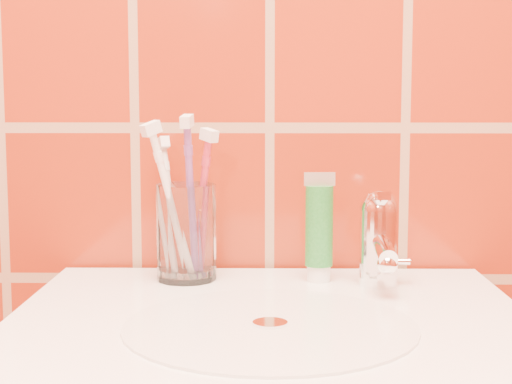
{
  "coord_description": "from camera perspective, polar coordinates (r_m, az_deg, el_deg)",
  "views": [
    {
      "loc": [
        -0.0,
        0.14,
        1.08
      ],
      "look_at": [
        -0.02,
        1.08,
        0.97
      ],
      "focal_mm": 55.0,
      "sensor_mm": 36.0,
      "label": 1
    }
  ],
  "objects": [
    {
      "name": "toothpaste_tube",
      "position": [
        0.99,
        4.61,
        -2.82
      ],
      "size": [
        0.04,
        0.04,
        0.14
      ],
      "rotation": [
        0.0,
        0.0,
        0.05
      ],
      "color": "white",
      "rests_on": "pedestal_sink"
    },
    {
      "name": "toothbrush_3",
      "position": [
        0.98,
        -4.77,
        -0.62
      ],
      "size": [
        0.04,
        0.09,
        0.22
      ],
      "primitive_type": null,
      "rotation": [
        0.15,
        0.0,
        -0.15
      ],
      "color": "#79418D",
      "rests_on": "glass_tumbler"
    },
    {
      "name": "toothbrush_2",
      "position": [
        0.99,
        -4.03,
        -1.03
      ],
      "size": [
        0.09,
        0.1,
        0.21
      ],
      "primitive_type": null,
      "rotation": [
        0.19,
        0.0,
        0.77
      ],
      "color": "#BB283F",
      "rests_on": "glass_tumbler"
    },
    {
      "name": "toothbrush_0",
      "position": [
        0.97,
        -6.14,
        -0.93
      ],
      "size": [
        0.14,
        0.13,
        0.22
      ],
      "primitive_type": null,
      "rotation": [
        0.3,
        0.0,
        -0.83
      ],
      "color": "white",
      "rests_on": "glass_tumbler"
    },
    {
      "name": "faucet",
      "position": [
        0.98,
        8.96,
        -3.13
      ],
      "size": [
        0.05,
        0.11,
        0.12
      ],
      "color": "white",
      "rests_on": "pedestal_sink"
    },
    {
      "name": "glass_tumbler",
      "position": [
        1.0,
        -5.1,
        -2.94
      ],
      "size": [
        0.09,
        0.09,
        0.12
      ],
      "primitive_type": "cylinder",
      "rotation": [
        0.0,
        0.0,
        -0.23
      ],
      "color": "white",
      "rests_on": "pedestal_sink"
    },
    {
      "name": "toothbrush_1",
      "position": [
        1.02,
        -6.22,
        -1.21
      ],
      "size": [
        0.1,
        0.14,
        0.2
      ],
      "primitive_type": null,
      "rotation": [
        0.33,
        0.0,
        -2.68
      ],
      "color": "silver",
      "rests_on": "glass_tumbler"
    }
  ]
}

